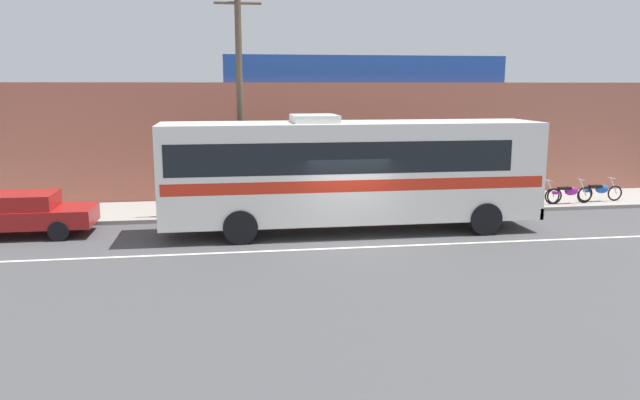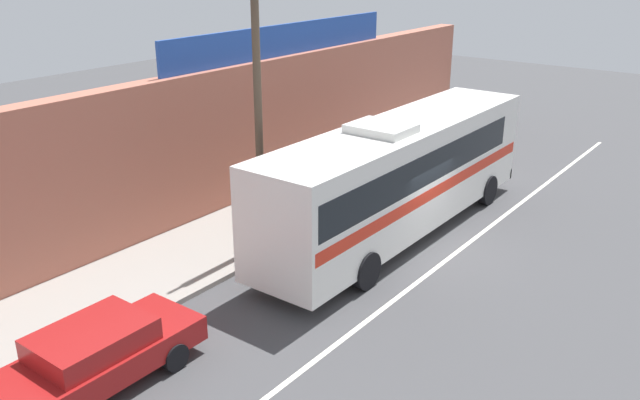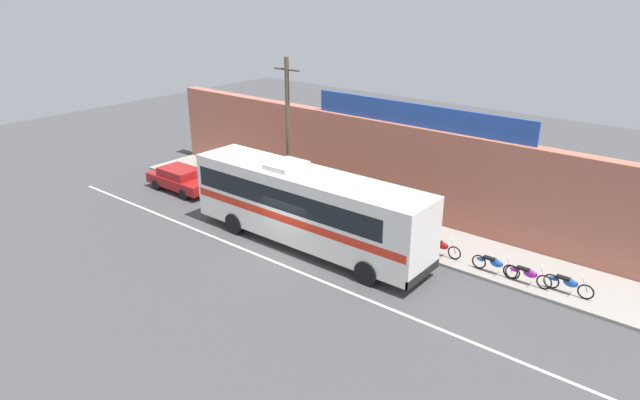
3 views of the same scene
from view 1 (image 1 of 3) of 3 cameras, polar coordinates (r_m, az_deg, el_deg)
name	(u,v)px [view 1 (image 1 of 3)]	position (r m, az deg, el deg)	size (l,w,h in m)	color
ground_plane	(349,241)	(19.13, 2.68, -3.77)	(70.00, 70.00, 0.00)	#444447
sidewalk_slab	(323,207)	(24.11, 0.24, -0.60)	(30.00, 3.60, 0.14)	gray
storefront_facade	(315,141)	(25.89, -0.50, 5.37)	(30.00, 0.70, 4.80)	#B26651
storefront_billboard	(369,69)	(26.21, 4.46, 11.86)	(11.83, 0.12, 1.10)	#234CAD
road_center_stripe	(354,248)	(18.38, 3.17, -4.36)	(30.00, 0.14, 0.01)	silver
intercity_bus	(349,168)	(20.06, 2.66, 2.91)	(12.09, 2.63, 3.78)	white
parked_car	(21,213)	(21.72, -25.63, -1.09)	(4.36, 1.87, 1.37)	maroon
utility_pole	(240,99)	(22.12, -7.35, 9.14)	(1.60, 0.22, 7.89)	brown
motorcycle_red	(473,195)	(24.50, 13.84, 0.45)	(1.90, 0.56, 0.94)	black
motorcycle_blue	(535,194)	(25.47, 19.08, 0.55)	(1.97, 0.56, 0.94)	black
motorcycle_orange	(569,193)	(26.15, 21.79, 0.62)	(1.88, 0.56, 0.94)	black
motorcycle_black	(600,191)	(27.13, 24.19, 0.78)	(1.90, 0.56, 0.94)	black
pedestrian_by_curb	(281,180)	(23.83, -3.55, 1.80)	(0.30, 0.48, 1.68)	black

